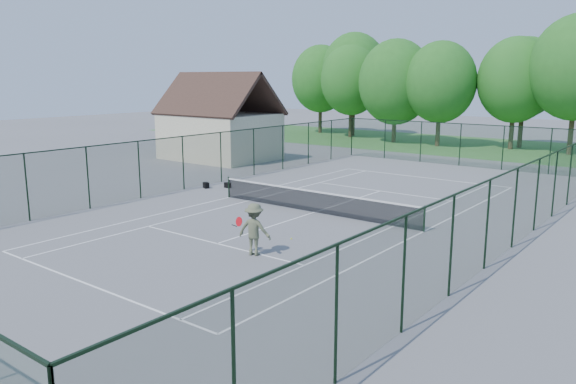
# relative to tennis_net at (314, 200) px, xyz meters

# --- Properties ---
(ground) EXTENTS (140.00, 140.00, 0.00)m
(ground) POSITION_rel_tennis_net_xyz_m (0.00, 0.00, -0.58)
(ground) COLOR slate
(ground) RESTS_ON ground
(grass_far) EXTENTS (80.00, 16.00, 0.01)m
(grass_far) POSITION_rel_tennis_net_xyz_m (0.00, 30.00, -0.57)
(grass_far) COLOR #448538
(grass_far) RESTS_ON ground
(court_lines) EXTENTS (11.05, 23.85, 0.01)m
(court_lines) POSITION_rel_tennis_net_xyz_m (0.00, 0.00, -0.57)
(court_lines) COLOR white
(court_lines) RESTS_ON ground
(tennis_net) EXTENTS (11.08, 0.08, 1.10)m
(tennis_net) POSITION_rel_tennis_net_xyz_m (0.00, 0.00, 0.00)
(tennis_net) COLOR black
(tennis_net) RESTS_ON ground
(fence_enclosure) EXTENTS (18.05, 36.05, 3.02)m
(fence_enclosure) POSITION_rel_tennis_net_xyz_m (0.00, 0.00, 0.98)
(fence_enclosure) COLOR #173921
(fence_enclosure) RESTS_ON ground
(utility_building) EXTENTS (8.60, 6.27, 6.63)m
(utility_building) POSITION_rel_tennis_net_xyz_m (-16.00, 10.00, 2.54)
(utility_building) COLOR beige
(utility_building) RESTS_ON ground
(tree_line_far) EXTENTS (39.40, 6.40, 9.70)m
(tree_line_far) POSITION_rel_tennis_net_xyz_m (0.00, 30.00, 5.42)
(tree_line_far) COLOR #493723
(tree_line_far) RESTS_ON ground
(sports_bag_a) EXTENTS (0.48, 0.39, 0.33)m
(sports_bag_a) POSITION_rel_tennis_net_xyz_m (-8.30, 1.03, -0.41)
(sports_bag_a) COLOR black
(sports_bag_a) RESTS_ON ground
(sports_bag_b) EXTENTS (0.40, 0.26, 0.30)m
(sports_bag_b) POSITION_rel_tennis_net_xyz_m (-7.39, 1.86, -0.43)
(sports_bag_b) COLOR black
(sports_bag_b) RESTS_ON ground
(tennis_player) EXTENTS (2.24, 1.00, 1.88)m
(tennis_player) POSITION_rel_tennis_net_xyz_m (2.02, -6.54, 0.36)
(tennis_player) COLOR #5A6043
(tennis_player) RESTS_ON ground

